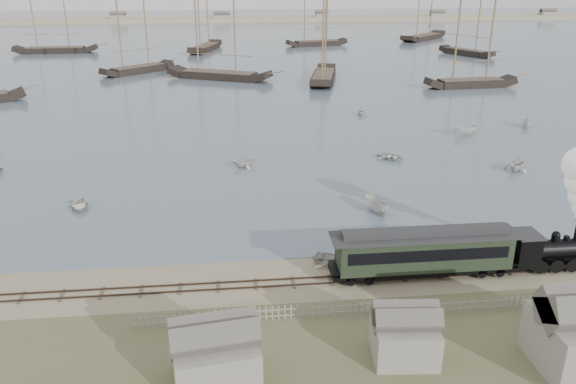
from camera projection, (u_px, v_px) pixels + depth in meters
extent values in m
plane|color=tan|center=(338.00, 268.00, 47.33)|extent=(600.00, 600.00, 0.00)
cube|color=#495A68|center=(249.00, 39.00, 204.49)|extent=(600.00, 336.00, 0.06)
cube|color=#34261C|center=(344.00, 282.00, 44.98)|extent=(120.00, 0.08, 0.12)
cube|color=#34261C|center=(341.00, 276.00, 45.90)|extent=(120.00, 0.08, 0.12)
cube|color=#413429|center=(342.00, 280.00, 45.47)|extent=(120.00, 1.80, 0.06)
cube|color=tan|center=(242.00, 21.00, 278.46)|extent=(500.00, 20.00, 1.80)
cube|color=black|center=(554.00, 260.00, 47.01)|extent=(7.35, 2.16, 0.27)
cylinder|color=black|center=(551.00, 249.00, 46.56)|extent=(4.54, 1.62, 1.62)
cube|color=black|center=(524.00, 248.00, 46.25)|extent=(1.95, 2.38, 2.49)
cube|color=#2A2A2C|center=(527.00, 234.00, 45.77)|extent=(2.16, 2.59, 0.13)
sphere|color=black|center=(556.00, 235.00, 46.12)|extent=(0.69, 0.69, 0.69)
cube|color=black|center=(422.00, 267.00, 45.86)|extent=(15.15, 2.49, 0.38)
cube|color=black|center=(424.00, 251.00, 45.31)|extent=(14.06, 2.70, 2.70)
cube|color=black|center=(430.00, 256.00, 43.94)|extent=(12.98, 0.06, 0.97)
cube|color=black|center=(418.00, 240.00, 46.48)|extent=(12.98, 0.06, 0.97)
cube|color=#2A2A2C|center=(425.00, 235.00, 44.79)|extent=(15.15, 2.92, 0.19)
cube|color=#2A2A2C|center=(425.00, 232.00, 44.67)|extent=(13.52, 1.30, 0.49)
imported|color=beige|center=(338.00, 262.00, 47.46)|extent=(4.85, 5.17, 0.87)
imported|color=beige|center=(79.00, 205.00, 58.83)|extent=(4.32, 3.73, 0.75)
imported|color=beige|center=(244.00, 161.00, 71.17)|extent=(3.37, 3.66, 1.61)
imported|color=beige|center=(376.00, 205.00, 57.91)|extent=(4.09, 2.49, 1.48)
imported|color=beige|center=(391.00, 157.00, 74.22)|extent=(4.39, 4.51, 0.76)
imported|color=beige|center=(517.00, 164.00, 69.82)|extent=(4.43, 4.53, 1.81)
imported|color=beige|center=(526.00, 123.00, 89.59)|extent=(3.76, 2.49, 1.36)
imported|color=beige|center=(361.00, 111.00, 96.77)|extent=(2.74, 2.38, 1.43)
imported|color=beige|center=(465.00, 130.00, 85.09)|extent=(2.47, 4.29, 1.56)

